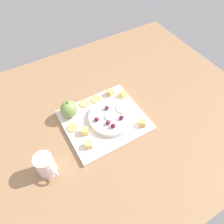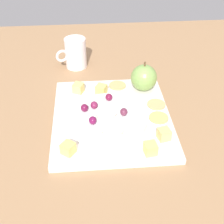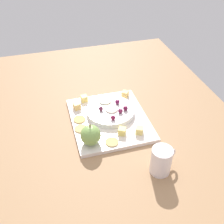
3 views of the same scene
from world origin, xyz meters
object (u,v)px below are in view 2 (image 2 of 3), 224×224
object	(u,v)px
serving_dish	(108,120)
cheese_cube_1	(101,89)
grape_1	(84,108)
cheese_cube_2	(150,149)
cup	(75,53)
cheese_cube_4	(68,148)
cheese_cube_0	(78,88)
grape_4	(124,112)
cheese_cube_3	(164,134)
cracker_1	(156,104)
grape_0	(94,105)
apple_whole	(144,78)
apple_slice_1	(106,114)
platter	(112,118)
cracker_0	(117,85)
grape_3	(109,97)
grape_2	(93,120)
apple_slice_0	(113,130)
cracker_2	(159,118)

from	to	relation	value
serving_dish	cheese_cube_1	xyz separation A→B (cm)	(-12.83, -0.84, 0.22)
grape_1	serving_dish	bearing A→B (deg)	65.05
cheese_cube_2	grape_1	distance (cm)	19.23
cheese_cube_2	cup	distance (cm)	44.92
cheese_cube_4	cup	distance (cm)	40.39
cheese_cube_0	cheese_cube_4	size ratio (longest dim) A/B	1.00
grape_4	cheese_cube_3	bearing A→B (deg)	52.32
cheese_cube_4	cracker_1	size ratio (longest dim) A/B	0.55
cheese_cube_4	grape_1	xyz separation A→B (cm)	(-11.78, 3.72, 1.78)
cheese_cube_3	grape_0	world-z (taller)	grape_0
cheese_cube_1	grape_0	xyz separation A→B (cm)	(9.34, -2.21, 1.75)
apple_whole	cheese_cube_4	xyz separation A→B (cm)	(23.47, -20.02, -2.31)
cheese_cube_1	apple_slice_1	size ratio (longest dim) A/B	0.52
cheese_cube_1	cheese_cube_2	distance (cm)	25.34
platter	serving_dish	size ratio (longest dim) A/B	1.73
cheese_cube_1	cracker_1	distance (cm)	15.42
cracker_0	grape_4	xyz separation A→B (cm)	(16.09, -0.04, 2.85)
apple_whole	cheese_cube_3	distance (cm)	20.82
cracker_1	grape_3	distance (cm)	12.62
cheese_cube_2	grape_2	bearing A→B (deg)	-124.91
cheese_cube_0	grape_1	bearing A→B (deg)	8.01
cheese_cube_1	grape_0	world-z (taller)	grape_0
platter	cracker_0	world-z (taller)	cracker_0
grape_4	cup	world-z (taller)	cup
apple_whole	grape_2	xyz separation A→B (cm)	(16.61, -14.48, -0.53)
serving_dish	grape_1	distance (cm)	6.28
cheese_cube_4	grape_2	world-z (taller)	grape_2
serving_dish	apple_whole	distance (cm)	18.08
platter	apple_whole	size ratio (longest dim) A/B	4.57
cracker_0	grape_1	size ratio (longest dim) A/B	2.38
grape_3	cheese_cube_0	bearing A→B (deg)	-133.78
grape_2	cup	size ratio (longest dim) A/B	0.21
platter	grape_3	world-z (taller)	grape_3
cheese_cube_1	grape_3	distance (cm)	6.65
cracker_0	apple_slice_1	xyz separation A→B (cm)	(15.47, -4.20, 2.23)
apple_slice_1	grape_2	bearing A→B (deg)	-46.75
cheese_cube_2	grape_4	xyz separation A→B (cm)	(-10.80, -4.55, 1.77)
cheese_cube_4	cup	xyz separation A→B (cm)	(-40.32, 1.22, 1.94)
cracker_1	cup	world-z (taller)	cup
cheese_cube_1	cracker_1	size ratio (longest dim) A/B	0.55
grape_4	apple_slice_1	world-z (taller)	grape_4
cheese_cube_2	grape_2	size ratio (longest dim) A/B	1.30
cracker_0	apple_slice_0	size ratio (longest dim) A/B	0.95
cheese_cube_1	platter	bearing A→B (deg)	11.73
cheese_cube_2	grape_4	bearing A→B (deg)	-157.18
cheese_cube_0	grape_1	world-z (taller)	grape_1
cheese_cube_2	apple_slice_1	size ratio (longest dim) A/B	0.52
cracker_2	apple_whole	bearing A→B (deg)	-172.73
apple_slice_0	apple_slice_1	size ratio (longest dim) A/B	1.00
cracker_2	grape_3	size ratio (longest dim) A/B	2.38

